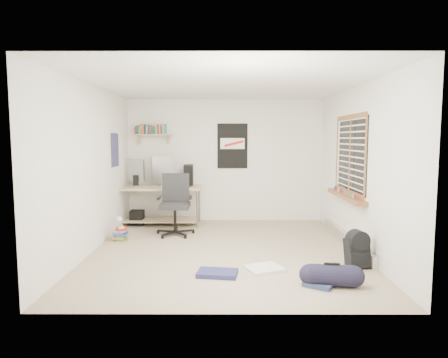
{
  "coord_description": "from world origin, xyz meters",
  "views": [
    {
      "loc": [
        0.0,
        -5.98,
        1.71
      ],
      "look_at": [
        -0.02,
        0.19,
        1.08
      ],
      "focal_mm": 32.0,
      "sensor_mm": 36.0,
      "label": 1
    }
  ],
  "objects_px": {
    "backpack": "(357,253)",
    "duffel_bag": "(332,274)",
    "desk": "(158,206)",
    "office_chair": "(175,208)",
    "book_stack": "(120,232)"
  },
  "relations": [
    {
      "from": "backpack",
      "to": "book_stack",
      "type": "height_order",
      "value": "backpack"
    },
    {
      "from": "office_chair",
      "to": "desk",
      "type": "bearing_deg",
      "value": 115.62
    },
    {
      "from": "duffel_bag",
      "to": "office_chair",
      "type": "bearing_deg",
      "value": 138.06
    },
    {
      "from": "backpack",
      "to": "duffel_bag",
      "type": "relative_size",
      "value": 0.78
    },
    {
      "from": "book_stack",
      "to": "duffel_bag",
      "type": "bearing_deg",
      "value": -34.51
    },
    {
      "from": "backpack",
      "to": "duffel_bag",
      "type": "bearing_deg",
      "value": -139.61
    },
    {
      "from": "desk",
      "to": "duffel_bag",
      "type": "relative_size",
      "value": 3.47
    },
    {
      "from": "duffel_bag",
      "to": "backpack",
      "type": "bearing_deg",
      "value": 60.09
    },
    {
      "from": "desk",
      "to": "office_chair",
      "type": "xyz_separation_m",
      "value": [
        0.45,
        -0.85,
        0.12
      ]
    },
    {
      "from": "office_chair",
      "to": "book_stack",
      "type": "height_order",
      "value": "office_chair"
    },
    {
      "from": "office_chair",
      "to": "book_stack",
      "type": "bearing_deg",
      "value": -156.56
    },
    {
      "from": "book_stack",
      "to": "backpack",
      "type": "bearing_deg",
      "value": -21.46
    },
    {
      "from": "desk",
      "to": "office_chair",
      "type": "relative_size",
      "value": 1.59
    },
    {
      "from": "backpack",
      "to": "desk",
      "type": "bearing_deg",
      "value": 127.14
    },
    {
      "from": "backpack",
      "to": "duffel_bag",
      "type": "height_order",
      "value": "backpack"
    }
  ]
}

